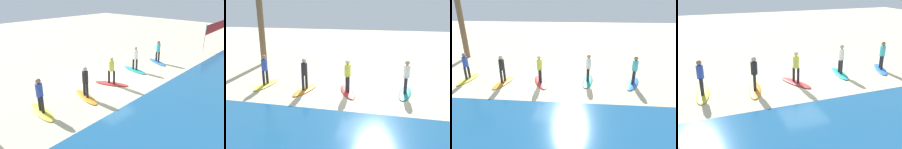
{
  "view_description": "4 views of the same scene",
  "coord_description": "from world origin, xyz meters",
  "views": [
    {
      "loc": [
        9.57,
        8.96,
        5.35
      ],
      "look_at": [
        1.37,
        1.34,
        1.0
      ],
      "focal_mm": 35.19,
      "sensor_mm": 36.0,
      "label": 1
    },
    {
      "loc": [
        -1.37,
        11.97,
        4.36
      ],
      "look_at": [
        1.16,
        0.74,
        0.96
      ],
      "focal_mm": 38.39,
      "sensor_mm": 36.0,
      "label": 2
    },
    {
      "loc": [
        -1.68,
        11.29,
        4.85
      ],
      "look_at": [
        -0.78,
        1.01,
        0.73
      ],
      "focal_mm": 31.23,
      "sensor_mm": 36.0,
      "label": 3
    },
    {
      "loc": [
        5.27,
        12.26,
        5.09
      ],
      "look_at": [
        1.45,
        1.86,
        1.0
      ],
      "focal_mm": 41.47,
      "sensor_mm": 36.0,
      "label": 4
    }
  ],
  "objects": [
    {
      "name": "surfboard_teal",
      "position": [
        -2.17,
        0.24,
        0.04
      ],
      "size": [
        0.86,
        2.16,
        0.09
      ],
      "primitive_type": "ellipsoid",
      "rotation": [
        0.0,
        0.0,
        1.42
      ],
      "color": "teal",
      "rests_on": "ground"
    },
    {
      "name": "surfboard_orange",
      "position": [
        2.9,
        0.88,
        0.04
      ],
      "size": [
        1.01,
        2.17,
        0.09
      ],
      "primitive_type": "ellipsoid",
      "rotation": [
        0.0,
        0.0,
        1.35
      ],
      "color": "orange",
      "rests_on": "ground"
    },
    {
      "name": "surfer_yellow",
      "position": [
        5.31,
        0.57,
        1.04
      ],
      "size": [
        0.32,
        0.46,
        1.64
      ],
      "color": "#232328",
      "rests_on": "surfboard_yellow"
    },
    {
      "name": "surfboard_red",
      "position": [
        0.69,
        0.67,
        0.04
      ],
      "size": [
        1.36,
        2.15,
        0.09
      ],
      "primitive_type": "ellipsoid",
      "rotation": [
        0.0,
        0.0,
        1.99
      ],
      "color": "red",
      "rests_on": "ground"
    },
    {
      "name": "surfer_blue",
      "position": [
        -4.84,
        0.41,
        1.04
      ],
      "size": [
        0.32,
        0.43,
        1.64
      ],
      "color": "#232328",
      "rests_on": "surfboard_blue"
    },
    {
      "name": "surfboard_yellow",
      "position": [
        5.31,
        0.57,
        0.04
      ],
      "size": [
        0.78,
        2.15,
        0.09
      ],
      "primitive_type": "ellipsoid",
      "rotation": [
        0.0,
        0.0,
        1.46
      ],
      "color": "yellow",
      "rests_on": "ground"
    },
    {
      "name": "surfboard_blue",
      "position": [
        -4.84,
        0.41,
        0.04
      ],
      "size": [
        1.37,
        2.15,
        0.09
      ],
      "primitive_type": "ellipsoid",
      "rotation": [
        0.0,
        0.0,
        1.15
      ],
      "color": "blue",
      "rests_on": "ground"
    },
    {
      "name": "ground_plane",
      "position": [
        0.0,
        0.0,
        0.0
      ],
      "size": [
        60.0,
        60.0,
        0.0
      ],
      "primitive_type": "plane",
      "color": "beige"
    },
    {
      "name": "surfer_teal",
      "position": [
        -2.17,
        0.24,
        1.04
      ],
      "size": [
        0.32,
        0.46,
        1.64
      ],
      "color": "#232328",
      "rests_on": "surfboard_teal"
    },
    {
      "name": "surfer_orange",
      "position": [
        2.9,
        0.88,
        1.04
      ],
      "size": [
        0.32,
        0.45,
        1.64
      ],
      "color": "#232328",
      "rests_on": "surfboard_orange"
    },
    {
      "name": "surfer_red",
      "position": [
        0.69,
        0.67,
        1.04
      ],
      "size": [
        0.32,
        0.43,
        1.64
      ],
      "color": "#232328",
      "rests_on": "surfboard_red"
    }
  ]
}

